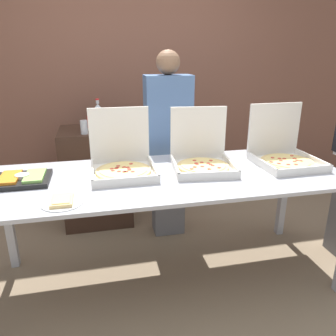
{
  "coord_description": "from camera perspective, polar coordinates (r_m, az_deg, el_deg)",
  "views": [
    {
      "loc": [
        -0.45,
        -2.06,
        1.65
      ],
      "look_at": [
        0.0,
        0.0,
        0.9
      ],
      "focal_mm": 35.0,
      "sensor_mm": 36.0,
      "label": 1
    }
  ],
  "objects": [
    {
      "name": "paper_plate_front_center",
      "position": [
        1.93,
        -17.95,
        -5.52
      ],
      "size": [
        0.24,
        0.24,
        0.03
      ],
      "color": "white",
      "rests_on": "buffet_table"
    },
    {
      "name": "pizza_box_near_right",
      "position": [
        2.3,
        -7.94,
        1.06
      ],
      "size": [
        0.43,
        0.45,
        0.43
      ],
      "rotation": [
        0.0,
        0.0,
        0.0
      ],
      "color": "silver",
      "rests_on": "buffet_table"
    },
    {
      "name": "soda_bottle",
      "position": [
        3.17,
        -12.02,
        8.77
      ],
      "size": [
        0.08,
        0.08,
        0.29
      ],
      "color": "#B7BCC1",
      "rests_on": "sideboard_podium"
    },
    {
      "name": "soda_can_colored",
      "position": [
        3.28,
        -13.35,
        7.88
      ],
      "size": [
        0.07,
        0.07,
        0.12
      ],
      "color": "red",
      "rests_on": "sideboard_podium"
    },
    {
      "name": "pizza_box_far_right",
      "position": [
        2.62,
        19.51,
        2.38
      ],
      "size": [
        0.44,
        0.46,
        0.43
      ],
      "rotation": [
        0.0,
        0.0,
        0.02
      ],
      "color": "silver",
      "rests_on": "buffet_table"
    },
    {
      "name": "brick_wall_behind",
      "position": [
        3.8,
        -5.74,
        15.68
      ],
      "size": [
        10.0,
        0.06,
        2.8
      ],
      "color": "brown",
      "rests_on": "ground_plane"
    },
    {
      "name": "soda_can_silver",
      "position": [
        3.04,
        -14.41,
        6.91
      ],
      "size": [
        0.07,
        0.07,
        0.12
      ],
      "color": "silver",
      "rests_on": "sideboard_podium"
    },
    {
      "name": "person_guest_plaid",
      "position": [
        2.93,
        0.02,
        4.17
      ],
      "size": [
        0.4,
        0.22,
        1.67
      ],
      "rotation": [
        0.0,
        0.0,
        3.14
      ],
      "color": "slate",
      "rests_on": "ground_plane"
    },
    {
      "name": "ground_plane",
      "position": [
        2.68,
        0.0,
        -18.44
      ],
      "size": [
        16.0,
        16.0,
        0.0
      ],
      "primitive_type": "plane",
      "color": "#847056"
    },
    {
      "name": "buffet_table",
      "position": [
        2.29,
        0.0,
        -3.2
      ],
      "size": [
        2.47,
        0.93,
        0.85
      ],
      "color": "#A8AAB2",
      "rests_on": "ground_plane"
    },
    {
      "name": "sideboard_podium",
      "position": [
        3.36,
        -12.27,
        -1.34
      ],
      "size": [
        0.65,
        0.55,
        0.95
      ],
      "color": "#382319",
      "rests_on": "ground_plane"
    },
    {
      "name": "pizza_box_near_left",
      "position": [
        2.39,
        5.92,
        1.77
      ],
      "size": [
        0.47,
        0.48,
        0.42
      ],
      "rotation": [
        0.0,
        0.0,
        -0.11
      ],
      "color": "silver",
      "rests_on": "buffet_table"
    },
    {
      "name": "veggie_tray",
      "position": [
        2.33,
        -23.99,
        -1.75
      ],
      "size": [
        0.34,
        0.3,
        0.05
      ],
      "color": "black",
      "rests_on": "buffet_table"
    }
  ]
}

